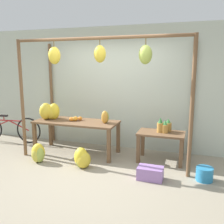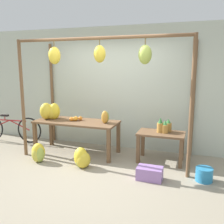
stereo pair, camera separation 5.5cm
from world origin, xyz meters
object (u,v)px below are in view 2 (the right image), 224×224
Objects in this scene: banana_pile_ground_left at (38,153)px; papaya_pile at (105,117)px; orange_pile at (76,119)px; parked_bicycle at (10,128)px; banana_pile_on_table at (50,111)px; fruit_crate_white at (150,173)px; blue_bucket at (204,174)px; pineapple_cluster at (164,127)px; banana_pile_ground_right at (81,158)px.

papaya_pile is at bearing 32.70° from banana_pile_ground_left.
orange_pile reaches higher than parked_bicycle.
banana_pile_on_table is at bearing -8.61° from parked_bicycle.
orange_pile is 0.56× the size of fruit_crate_white.
orange_pile is at bearing 0.56° from banana_pile_on_table.
orange_pile is at bearing -179.81° from papaya_pile.
blue_bucket is (3.16, 0.19, -0.06)m from banana_pile_ground_left.
pineapple_cluster reaches higher than banana_pile_ground_right.
banana_pile_on_table reaches higher than orange_pile.
banana_pile_ground_right is 0.99× the size of fruit_crate_white.
banana_pile_on_table is 1.71× the size of blue_bucket.
blue_bucket reaches higher than fruit_crate_white.
banana_pile_ground_right is 1.59× the size of papaya_pile.
fruit_crate_white is at bearing -3.86° from banana_pile_ground_right.
pineapple_cluster reaches higher than fruit_crate_white.
banana_pile_ground_right is at bearing -20.39° from parked_bicycle.
parked_bicycle is at bearing 174.28° from orange_pile.
pineapple_cluster is at bearing 83.41° from fruit_crate_white.
blue_bucket is at bearing 3.81° from banana_pile_ground_right.
papaya_pile is (1.17, 0.75, 0.68)m from banana_pile_ground_left.
papaya_pile reaches higher than fruit_crate_white.
papaya_pile is at bearing 72.30° from banana_pile_ground_right.
orange_pile is 1.07m from banana_pile_ground_left.
papaya_pile reaches higher than pineapple_cluster.
pineapple_cluster reaches higher than blue_bucket.
banana_pile_on_table is at bearing -179.44° from orange_pile.
fruit_crate_white is (2.28, -0.05, -0.07)m from banana_pile_ground_left.
blue_bucket is at bearing -11.82° from orange_pile.
orange_pile is 1.92m from pineapple_cluster.
fruit_crate_white is (1.80, -0.80, -0.67)m from orange_pile.
pineapple_cluster is at bearing 30.13° from banana_pile_ground_right.
banana_pile_ground_right is 1.51× the size of blue_bucket.
orange_pile is at bearing 57.70° from banana_pile_ground_left.
blue_bucket is (3.32, -0.56, -0.79)m from banana_pile_on_table.
pineapple_cluster is (2.54, 0.13, -0.18)m from banana_pile_on_table.
banana_pile_on_table is 0.64m from orange_pile.
orange_pile is 2.08m from fruit_crate_white.
banana_pile_on_table reaches higher than parked_bicycle.
fruit_crate_white is at bearing -18.08° from banana_pile_on_table.
banana_pile_ground_left is at bearing -177.72° from banana_pile_ground_right.
orange_pile is 0.80× the size of pineapple_cluster.
orange_pile is 0.14× the size of parked_bicycle.
fruit_crate_white is 3.92m from parked_bicycle.
papaya_pile is at bearing 164.17° from blue_bucket.
orange_pile is (0.63, 0.01, -0.13)m from banana_pile_on_table.
papaya_pile is at bearing -4.19° from parked_bicycle.
pineapple_cluster is 1.20m from blue_bucket.
orange_pile is 0.70m from papaya_pile.
blue_bucket is at bearing -9.53° from banana_pile_on_table.
fruit_crate_white is at bearing -14.79° from parked_bicycle.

